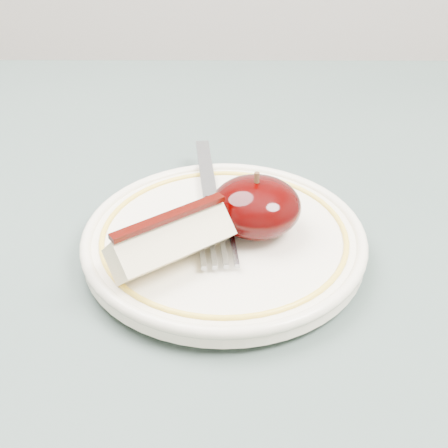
{
  "coord_description": "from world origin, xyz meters",
  "views": [
    {
      "loc": [
        -0.04,
        -0.36,
        1.05
      ],
      "look_at": [
        -0.04,
        0.02,
        0.78
      ],
      "focal_mm": 50.0,
      "sensor_mm": 36.0,
      "label": 1
    }
  ],
  "objects_px": {
    "table": "(278,355)",
    "fork": "(211,199)",
    "plate": "(224,239)",
    "apple_half": "(256,206)"
  },
  "relations": [
    {
      "from": "table",
      "to": "fork",
      "type": "relative_size",
      "value": 4.72
    },
    {
      "from": "fork",
      "to": "apple_half",
      "type": "bearing_deg",
      "value": -141.14
    },
    {
      "from": "table",
      "to": "fork",
      "type": "xyz_separation_m",
      "value": [
        -0.06,
        0.07,
        0.11
      ]
    },
    {
      "from": "plate",
      "to": "apple_half",
      "type": "xyz_separation_m",
      "value": [
        0.02,
        0.01,
        0.03
      ]
    },
    {
      "from": "table",
      "to": "apple_half",
      "type": "bearing_deg",
      "value": 123.96
    },
    {
      "from": "apple_half",
      "to": "fork",
      "type": "height_order",
      "value": "apple_half"
    },
    {
      "from": "plate",
      "to": "apple_half",
      "type": "bearing_deg",
      "value": 16.36
    },
    {
      "from": "fork",
      "to": "plate",
      "type": "bearing_deg",
      "value": -171.08
    },
    {
      "from": "plate",
      "to": "fork",
      "type": "bearing_deg",
      "value": 104.71
    },
    {
      "from": "table",
      "to": "plate",
      "type": "height_order",
      "value": "plate"
    }
  ]
}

